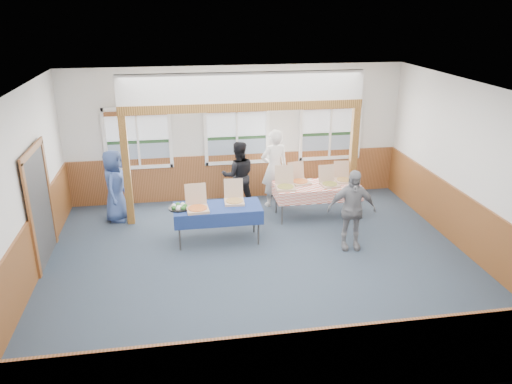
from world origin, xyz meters
TOP-DOWN VIEW (x-y plane):
  - floor at (0.00, 0.00)m, footprint 8.00×8.00m
  - ceiling at (0.00, 0.00)m, footprint 8.00×8.00m
  - wall_back at (0.00, 3.50)m, footprint 8.00×0.00m
  - wall_front at (0.00, -3.50)m, footprint 8.00×0.00m
  - wall_left at (-4.00, 0.00)m, footprint 0.00×8.00m
  - wall_right at (4.00, 0.00)m, footprint 0.00×8.00m
  - wainscot_back at (0.00, 3.48)m, footprint 7.98×0.05m
  - wainscot_front at (0.00, -3.48)m, footprint 7.98×0.05m
  - wainscot_left at (-3.98, 0.00)m, footprint 0.05×6.98m
  - wainscot_right at (3.98, 0.00)m, footprint 0.05×6.98m
  - cased_opening at (-3.96, 0.90)m, footprint 0.06×1.30m
  - window_left at (-2.30, 3.46)m, footprint 1.56×0.10m
  - window_mid at (0.00, 3.46)m, footprint 1.56×0.10m
  - window_right at (2.30, 3.46)m, footprint 1.56×0.10m
  - post_left at (-2.50, 2.30)m, footprint 0.15×0.15m
  - post_right at (2.50, 2.30)m, footprint 0.15×0.15m
  - cross_beam at (0.00, 2.30)m, footprint 5.15×0.18m
  - table_left at (-0.70, 1.11)m, footprint 1.89×1.43m
  - table_right at (1.60, 2.00)m, footprint 1.98×1.08m
  - pizza_box_a at (-1.10, 1.01)m, footprint 0.45×0.54m
  - pizza_box_b at (-0.34, 1.28)m, footprint 0.41×0.50m
  - pizza_box_c at (0.85, 1.91)m, footprint 0.45×0.53m
  - pizza_box_d at (1.24, 2.19)m, footprint 0.48×0.55m
  - pizza_box_e at (1.84, 1.92)m, footprint 0.41×0.48m
  - pizza_box_f at (2.25, 2.15)m, footprint 0.40×0.48m
  - veggie_tray at (-1.45, 1.11)m, footprint 0.42×0.42m
  - drink_glass at (2.45, 1.75)m, footprint 0.07×0.07m
  - woman_white at (0.79, 2.81)m, footprint 0.76×0.59m
  - woman_black at (-0.06, 2.78)m, footprint 0.79×0.62m
  - man_blue at (-2.81, 2.53)m, footprint 0.66×0.87m
  - person_grey at (1.83, 0.41)m, footprint 0.98×0.51m

SIDE VIEW (x-z plane):
  - floor at x=0.00m, z-range 0.00..0.00m
  - wainscot_back at x=0.00m, z-range 0.00..1.10m
  - wainscot_front at x=0.00m, z-range 0.00..1.10m
  - wainscot_left at x=-3.98m, z-range 0.00..1.10m
  - wainscot_right at x=3.98m, z-range 0.00..1.10m
  - table_left at x=-0.70m, z-range 0.32..1.08m
  - table_right at x=1.60m, z-range 0.32..1.08m
  - veggie_tray at x=-1.45m, z-range 0.74..0.84m
  - woman_black at x=-0.06m, z-range 0.00..1.60m
  - person_grey at x=1.83m, z-range 0.00..1.61m
  - man_blue at x=-2.81m, z-range 0.00..1.61m
  - pizza_box_e at x=1.84m, z-range 0.62..1.02m
  - pizza_box_f at x=2.25m, z-range 0.62..1.03m
  - pizza_box_b at x=-0.34m, z-range 0.61..1.04m
  - pizza_box_d at x=1.24m, z-range 0.61..1.04m
  - pizza_box_c at x=0.85m, z-range 0.60..1.05m
  - pizza_box_a at x=-1.10m, z-range 0.60..1.05m
  - drink_glass at x=2.45m, z-range 0.76..0.91m
  - woman_white at x=0.79m, z-range 0.00..1.84m
  - cased_opening at x=-3.96m, z-range 0.00..2.10m
  - post_left at x=-2.50m, z-range 0.00..2.40m
  - post_right at x=2.50m, z-range 0.00..2.40m
  - wall_back at x=0.00m, z-range -2.40..5.60m
  - wall_front at x=0.00m, z-range -2.40..5.60m
  - wall_left at x=-4.00m, z-range -2.40..5.60m
  - wall_right at x=4.00m, z-range -2.40..5.60m
  - window_left at x=-2.30m, z-range 0.95..2.41m
  - window_mid at x=0.00m, z-range 0.95..2.41m
  - window_right at x=2.30m, z-range 0.95..2.41m
  - cross_beam at x=0.00m, z-range 2.40..2.58m
  - ceiling at x=0.00m, z-range 3.20..3.20m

